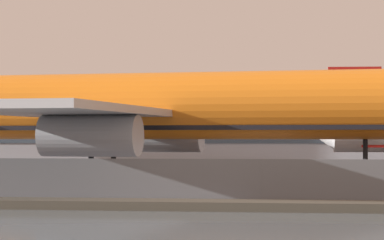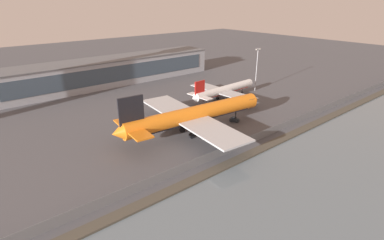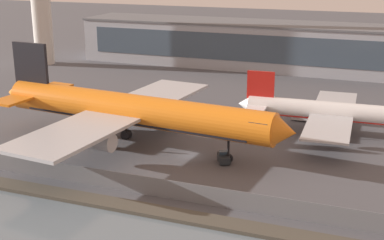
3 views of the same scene
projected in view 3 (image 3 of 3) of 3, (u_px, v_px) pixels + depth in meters
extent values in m
plane|color=#4C4C51|center=(189.00, 155.00, 86.91)|extent=(500.00, 500.00, 0.00)
cube|color=#474238|center=(131.00, 207.00, 68.54)|extent=(320.00, 3.00, 0.50)
cube|color=slate|center=(146.00, 186.00, 72.24)|extent=(280.00, 0.08, 2.68)
cylinder|color=slate|center=(146.00, 186.00, 72.24)|extent=(0.10, 0.10, 2.68)
cylinder|color=orange|center=(133.00, 110.00, 89.21)|extent=(49.57, 9.85, 5.27)
cone|color=orange|center=(285.00, 132.00, 78.17)|extent=(3.88, 5.31, 5.01)
cone|color=orange|center=(15.00, 93.00, 100.26)|extent=(3.86, 5.05, 4.75)
cube|color=#232D3D|center=(263.00, 124.00, 79.42)|extent=(3.31, 4.73, 1.58)
cube|color=black|center=(134.00, 118.00, 89.64)|extent=(42.11, 8.11, 0.95)
cube|color=#B7BABF|center=(156.00, 96.00, 100.59)|extent=(13.00, 24.57, 0.53)
cube|color=#B7BABF|center=(77.00, 132.00, 80.31)|extent=(13.00, 24.57, 0.53)
cylinder|color=#B7BABF|center=(158.00, 108.00, 98.85)|extent=(7.14, 3.53, 2.90)
cylinder|color=#B7BABF|center=(94.00, 140.00, 81.81)|extent=(7.14, 3.53, 2.90)
cube|color=black|center=(31.00, 67.00, 96.84)|extent=(7.42, 1.32, 8.97)
cube|color=orange|center=(49.00, 88.00, 101.99)|extent=(5.72, 9.10, 0.42)
cube|color=orange|center=(16.00, 99.00, 94.56)|extent=(5.72, 9.10, 0.42)
cylinder|color=black|center=(228.00, 149.00, 83.14)|extent=(0.37, 0.37, 3.09)
cylinder|color=black|center=(228.00, 158.00, 83.60)|extent=(1.52, 0.72, 1.48)
cylinder|color=black|center=(126.00, 126.00, 94.28)|extent=(0.42, 0.42, 3.09)
cylinder|color=black|center=(126.00, 135.00, 94.73)|extent=(1.80, 1.34, 1.70)
cylinder|color=black|center=(108.00, 135.00, 89.53)|extent=(0.42, 0.42, 3.09)
cylinder|color=black|center=(108.00, 144.00, 89.99)|extent=(1.80, 1.34, 1.70)
cylinder|color=white|center=(342.00, 112.00, 95.55)|extent=(34.03, 4.94, 3.51)
cone|color=white|center=(244.00, 104.00, 100.99)|extent=(2.41, 3.25, 3.16)
cube|color=red|center=(342.00, 117.00, 95.84)|extent=(28.92, 4.03, 0.63)
cube|color=#B7BABF|center=(335.00, 103.00, 103.57)|extent=(8.14, 16.58, 0.35)
cube|color=#B7BABF|center=(328.00, 127.00, 88.82)|extent=(8.14, 16.58, 0.35)
cylinder|color=#B7BABF|center=(340.00, 110.00, 102.42)|extent=(4.82, 2.13, 1.93)
cylinder|color=#B7BABF|center=(335.00, 132.00, 90.03)|extent=(4.82, 2.13, 1.93)
cube|color=red|center=(261.00, 87.00, 99.05)|extent=(5.10, 0.64, 5.97)
cube|color=white|center=(263.00, 100.00, 102.71)|extent=(3.64, 6.11, 0.28)
cube|color=white|center=(257.00, 108.00, 97.30)|extent=(3.64, 6.11, 0.28)
cylinder|color=black|center=(328.00, 123.00, 98.76)|extent=(0.28, 0.28, 2.05)
cylinder|color=black|center=(328.00, 128.00, 99.06)|extent=(1.16, 0.84, 1.13)
cylinder|color=black|center=(326.00, 129.00, 95.42)|extent=(0.28, 0.28, 2.05)
cylinder|color=black|center=(326.00, 134.00, 95.72)|extent=(1.16, 0.84, 1.13)
cube|color=#1E2328|center=(224.00, 158.00, 83.68)|extent=(2.91, 3.58, 1.11)
cube|color=#283847|center=(223.00, 153.00, 83.82)|extent=(1.65, 1.59, 0.50)
cylinder|color=black|center=(218.00, 158.00, 84.66)|extent=(0.52, 0.72, 0.70)
cylinder|color=black|center=(227.00, 158.00, 84.82)|extent=(0.52, 0.72, 0.70)
cylinder|color=black|center=(220.00, 163.00, 82.78)|extent=(0.52, 0.72, 0.70)
cylinder|color=black|center=(229.00, 163.00, 82.93)|extent=(0.52, 0.72, 0.70)
cube|color=white|center=(305.00, 115.00, 104.80)|extent=(5.29, 2.34, 2.07)
cube|color=#283847|center=(296.00, 112.00, 105.39)|extent=(1.24, 2.05, 0.83)
cube|color=orange|center=(306.00, 109.00, 104.47)|extent=(0.55, 1.07, 0.16)
cylinder|color=black|center=(296.00, 119.00, 104.86)|extent=(0.85, 0.26, 0.84)
cylinder|color=black|center=(298.00, 117.00, 106.49)|extent=(0.85, 0.26, 0.84)
cylinder|color=black|center=(312.00, 121.00, 103.62)|extent=(0.85, 0.26, 0.84)
cylinder|color=black|center=(314.00, 118.00, 105.25)|extent=(0.85, 0.26, 0.84)
cube|color=#9EA3AD|center=(269.00, 46.00, 153.29)|extent=(111.20, 17.75, 12.45)
cube|color=#3D4C5B|center=(262.00, 49.00, 145.11)|extent=(102.31, 0.16, 7.47)
cube|color=#5B5E63|center=(270.00, 24.00, 151.39)|extent=(111.80, 18.35, 0.50)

